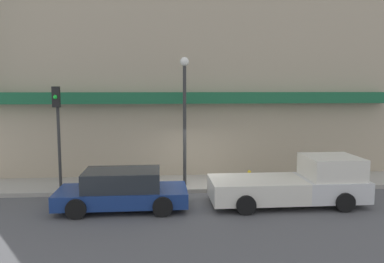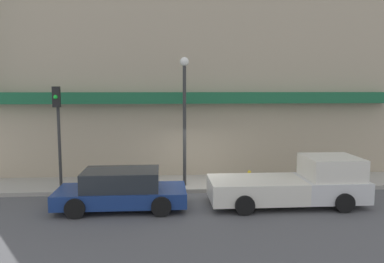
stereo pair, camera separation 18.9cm
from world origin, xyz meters
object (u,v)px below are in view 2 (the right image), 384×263
street_lamp (184,106)px  traffic_light (58,120)px  pickup_truck (297,184)px  fire_hydrant (249,178)px  parked_car (122,190)px

street_lamp → traffic_light: street_lamp is taller
pickup_truck → street_lamp: bearing=151.0°
fire_hydrant → traffic_light: size_ratio=0.15×
parked_car → traffic_light: bearing=140.4°
street_lamp → pickup_truck: bearing=-30.9°
parked_car → fire_hydrant: 5.41m
parked_car → pickup_truck: bearing=-0.4°
pickup_truck → street_lamp: size_ratio=1.05×
fire_hydrant → street_lamp: 4.00m
parked_car → street_lamp: street_lamp is taller
parked_car → street_lamp: 4.31m
street_lamp → parked_car: bearing=-134.8°
pickup_truck → traffic_light: (-8.87, 2.17, 2.18)m
street_lamp → traffic_light: (-4.98, -0.16, -0.52)m
pickup_truck → street_lamp: 5.28m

